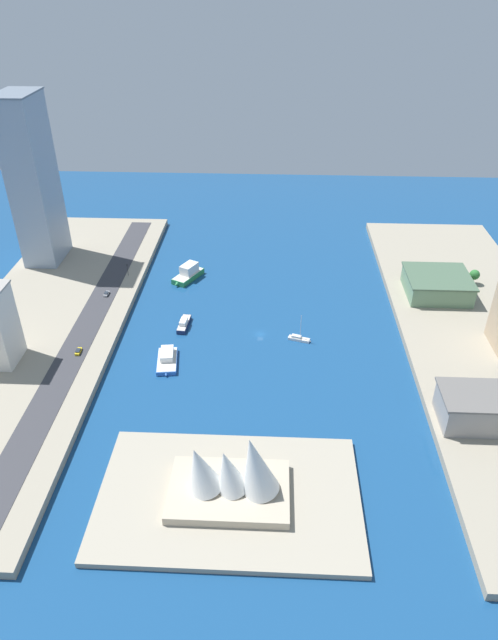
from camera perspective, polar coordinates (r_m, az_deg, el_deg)
The scene contains 16 objects.
ground_plane at distance 248.46m, azimuth 1.15°, elevation -1.44°, with size 440.00×440.00×0.00m, color navy.
quay_west at distance 264.03m, azimuth 22.63°, elevation -1.60°, with size 70.00×240.00×3.21m, color #9E937F.
quay_east at distance 267.47m, azimuth -20.02°, elevation -0.52°, with size 70.00×240.00×3.21m, color #9E937F.
peninsula_point at distance 180.39m, azimuth -2.03°, elevation -17.45°, with size 79.97×50.52×2.00m, color #A89E89.
road_strip at distance 259.63m, azimuth -15.98°, elevation -0.34°, with size 11.97×228.00×0.15m, color #38383D.
sailboat_small_white at distance 245.00m, azimuth 5.07°, elevation -1.87°, with size 10.25×5.19×12.92m.
ferry_green_doubledeck at distance 292.95m, azimuth -6.18°, elevation 4.72°, with size 15.46×20.83×7.61m.
catamaran_blue at distance 233.11m, azimuth -8.30°, elevation -3.93°, with size 9.92×18.87×4.42m.
patrol_launch_navy at distance 254.74m, azimuth -6.60°, elevation -0.35°, with size 4.87×15.48×3.84m.
terminal_long_green at distance 284.68m, azimuth 18.53°, elevation 3.43°, with size 30.03×28.28×9.88m.
tower_tall_glass at distance 310.61m, azimuth -21.01°, elevation 13.00°, with size 17.71×28.01×84.67m.
taxi_yellow_cab at distance 241.30m, azimuth -16.91°, elevation -3.04°, with size 2.01×4.88×1.49m.
sedan_silver at distance 279.13m, azimuth -14.24°, elevation 2.61°, with size 2.00×4.61×1.51m.
traffic_light_waterfront at distance 293.01m, azimuth -12.22°, elevation 5.17°, with size 0.36×0.36×6.50m.
opera_landmark at distance 173.11m, azimuth -1.84°, elevation -15.44°, with size 36.58×24.19×24.30m.
park_tree_cluster at distance 302.05m, azimuth 21.16°, elevation 4.65°, with size 10.86×11.84×7.91m.
Camera 1 is at (-4.73, 205.57, 139.46)m, focal length 31.57 mm.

